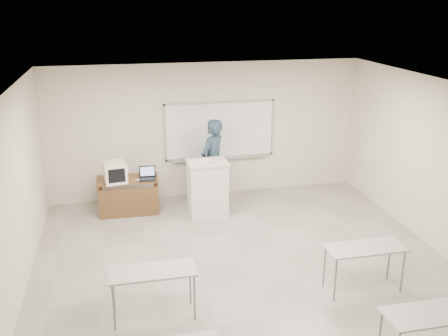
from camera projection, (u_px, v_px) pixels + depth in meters
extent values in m
cube|color=gray|center=(253.00, 284.00, 7.89)|extent=(7.00, 8.00, 0.01)
cube|color=white|center=(220.00, 130.00, 11.14)|extent=(2.40, 0.03, 1.20)
cube|color=#B7BABC|center=(220.00, 103.00, 10.94)|extent=(2.48, 0.04, 0.04)
cube|color=#B7BABC|center=(220.00, 156.00, 11.34)|extent=(2.48, 0.04, 0.04)
cube|color=#B7BABC|center=(165.00, 133.00, 10.89)|extent=(0.04, 0.04, 1.28)
cube|color=#B7BABC|center=(272.00, 127.00, 11.39)|extent=(0.04, 0.04, 1.28)
cube|color=#B7BABC|center=(220.00, 159.00, 11.31)|extent=(2.16, 0.07, 0.02)
cube|color=#989893|center=(152.00, 271.00, 6.87)|extent=(1.20, 0.50, 0.03)
cylinder|color=slate|center=(114.00, 307.00, 6.69)|extent=(0.03, 0.03, 0.70)
cylinder|color=slate|center=(195.00, 297.00, 6.92)|extent=(0.03, 0.03, 0.70)
cylinder|color=slate|center=(113.00, 291.00, 7.06)|extent=(0.03, 0.03, 0.70)
cylinder|color=slate|center=(190.00, 282.00, 7.29)|extent=(0.03, 0.03, 0.70)
cube|color=#989893|center=(365.00, 248.00, 7.53)|extent=(1.20, 0.50, 0.03)
cylinder|color=slate|center=(335.00, 280.00, 7.35)|extent=(0.03, 0.03, 0.70)
cylinder|color=slate|center=(403.00, 272.00, 7.57)|extent=(0.03, 0.03, 0.70)
cylinder|color=slate|center=(324.00, 267.00, 7.72)|extent=(0.03, 0.03, 0.70)
cylinder|color=slate|center=(389.00, 259.00, 7.94)|extent=(0.03, 0.03, 0.70)
cube|color=#989893|center=(433.00, 314.00, 5.95)|extent=(1.20, 0.50, 0.03)
cylinder|color=slate|center=(380.00, 335.00, 6.14)|extent=(0.03, 0.03, 0.70)
cube|color=brown|center=(128.00, 179.00, 10.34)|extent=(1.27, 0.64, 0.04)
cube|color=brown|center=(129.00, 203.00, 10.20)|extent=(1.21, 0.03, 0.63)
cylinder|color=#422112|center=(100.00, 203.00, 10.11)|extent=(0.06, 0.06, 0.71)
cylinder|color=#422112|center=(157.00, 198.00, 10.34)|extent=(0.06, 0.06, 0.71)
cylinder|color=#422112|center=(101.00, 194.00, 10.58)|extent=(0.06, 0.06, 0.71)
cylinder|color=#422112|center=(155.00, 189.00, 10.82)|extent=(0.06, 0.06, 0.71)
cube|color=silver|center=(207.00, 189.00, 10.31)|extent=(0.77, 0.55, 1.11)
cube|color=silver|center=(207.00, 163.00, 10.12)|extent=(0.81, 0.59, 0.04)
cube|color=beige|center=(115.00, 172.00, 10.13)|extent=(0.42, 0.44, 0.39)
cube|color=beige|center=(115.00, 176.00, 9.91)|extent=(0.44, 0.04, 0.41)
cube|color=black|center=(115.00, 176.00, 9.89)|extent=(0.33, 0.01, 0.28)
cube|color=black|center=(148.00, 179.00, 10.25)|extent=(0.34, 0.25, 0.02)
cube|color=black|center=(148.00, 179.00, 10.23)|extent=(0.28, 0.14, 0.01)
cube|color=black|center=(147.00, 171.00, 10.35)|extent=(0.34, 0.07, 0.23)
cube|color=#8296C3|center=(147.00, 171.00, 10.34)|extent=(0.29, 0.05, 0.18)
ellipsoid|color=#A9AAB1|center=(138.00, 180.00, 10.19)|extent=(0.11, 0.08, 0.04)
cube|color=beige|center=(199.00, 160.00, 10.16)|extent=(0.50, 0.23, 0.03)
imported|color=black|center=(213.00, 162.00, 10.75)|extent=(0.81, 0.80, 1.89)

